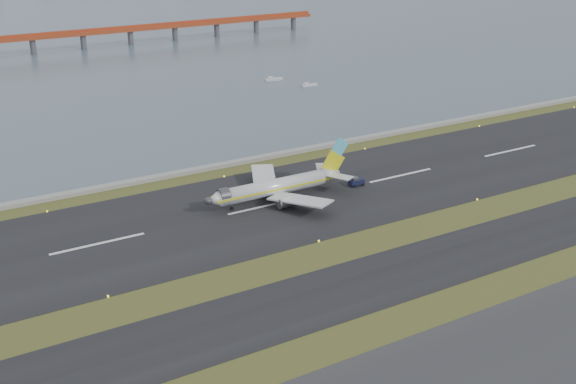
% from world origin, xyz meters
% --- Properties ---
extents(ground, '(1000.00, 1000.00, 0.00)m').
position_xyz_m(ground, '(0.00, 0.00, 0.00)').
color(ground, '#304016').
rests_on(ground, ground).
extents(taxiway_strip, '(1000.00, 18.00, 0.10)m').
position_xyz_m(taxiway_strip, '(0.00, -12.00, 0.05)').
color(taxiway_strip, black).
rests_on(taxiway_strip, ground).
extents(runway_strip, '(1000.00, 45.00, 0.10)m').
position_xyz_m(runway_strip, '(0.00, 30.00, 0.05)').
color(runway_strip, black).
rests_on(runway_strip, ground).
extents(seawall, '(1000.00, 2.50, 1.00)m').
position_xyz_m(seawall, '(0.00, 60.00, 0.50)').
color(seawall, gray).
rests_on(seawall, ground).
extents(red_pier, '(260.00, 5.00, 10.20)m').
position_xyz_m(red_pier, '(20.00, 250.00, 7.28)').
color(red_pier, '#9D391A').
rests_on(red_pier, ground).
extents(airliner, '(38.52, 32.89, 12.80)m').
position_xyz_m(airliner, '(4.47, 32.00, 3.46)').
color(airliner, silver).
rests_on(airliner, ground).
extents(pushback_tug, '(3.79, 2.39, 2.34)m').
position_xyz_m(pushback_tug, '(25.73, 30.06, 1.14)').
color(pushback_tug, black).
rests_on(pushback_tug, ground).
extents(workboat_near, '(6.57, 2.74, 1.55)m').
position_xyz_m(workboat_near, '(73.06, 127.26, 0.49)').
color(workboat_near, silver).
rests_on(workboat_near, ground).
extents(workboat_far, '(7.49, 3.53, 1.75)m').
position_xyz_m(workboat_far, '(66.03, 142.97, 0.55)').
color(workboat_far, silver).
rests_on(workboat_far, ground).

